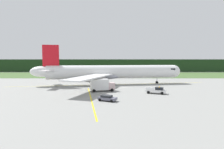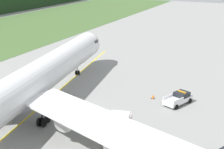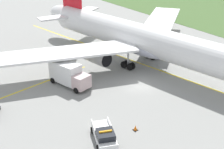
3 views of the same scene
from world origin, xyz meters
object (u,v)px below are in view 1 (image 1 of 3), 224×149
(catering_truck, at_px, (101,85))
(staff_car, at_px, (106,98))
(ops_pickup_truck, at_px, (156,90))
(apron_cone, at_px, (153,90))
(airliner, at_px, (109,72))

(catering_truck, distance_m, staff_car, 12.87)
(ops_pickup_truck, height_order, apron_cone, ops_pickup_truck)
(airliner, xyz_separation_m, catering_truck, (-2.21, -15.00, -2.71))
(ops_pickup_truck, relative_size, catering_truck, 0.77)
(catering_truck, distance_m, apron_cone, 15.54)
(ops_pickup_truck, distance_m, staff_car, 15.90)
(ops_pickup_truck, bearing_deg, catering_truck, 166.18)
(catering_truck, bearing_deg, ops_pickup_truck, -13.82)
(airliner, bearing_deg, apron_cone, -47.35)
(airliner, bearing_deg, staff_car, -90.54)
(ops_pickup_truck, xyz_separation_m, catering_truck, (-15.09, 3.71, 0.97))
(staff_car, bearing_deg, airliner, 89.46)
(airliner, distance_m, ops_pickup_truck, 23.01)
(ops_pickup_truck, bearing_deg, airliner, 124.55)
(airliner, xyz_separation_m, apron_cone, (13.25, -14.38, -4.25))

